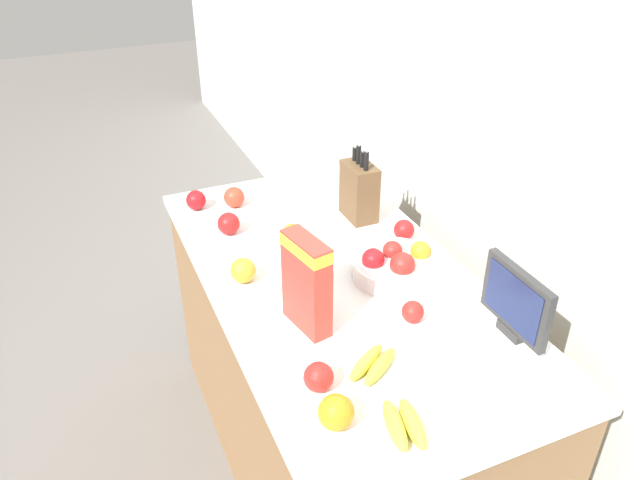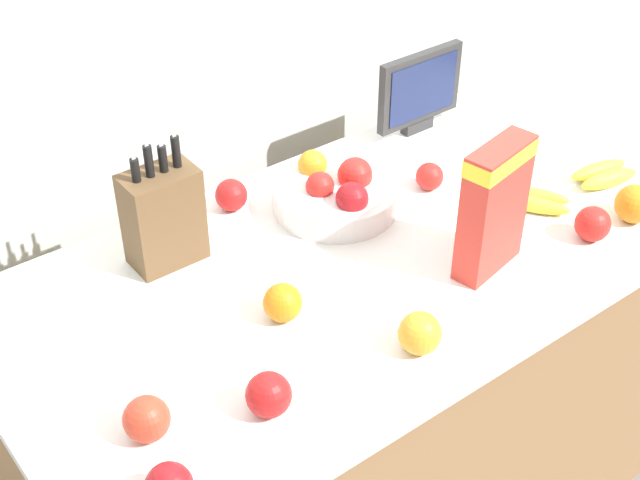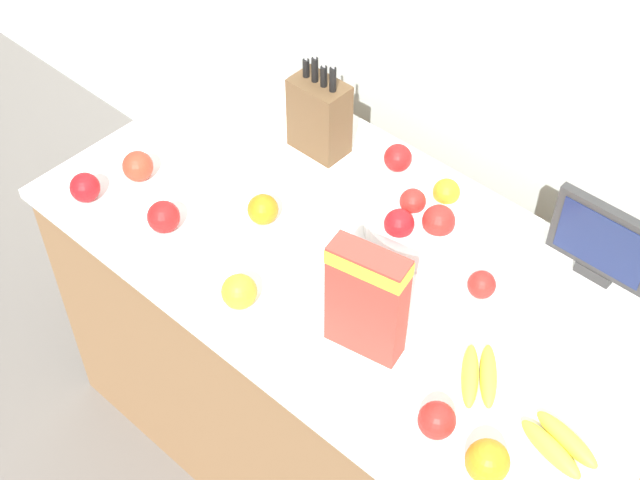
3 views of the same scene
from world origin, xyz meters
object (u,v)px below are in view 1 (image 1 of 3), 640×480
Objects in this scene: cereal_box at (307,280)px; orange_mid_left at (292,235)px; fruit_bowl at (396,265)px; apple_rightmost at (234,197)px; apple_by_knife_block at (404,230)px; orange_front_center at (243,270)px; knife_block at (359,191)px; apple_rear at (319,377)px; apple_front at (196,200)px; apple_leftmost at (413,312)px; banana_bunch_right at (404,424)px; small_monitor at (516,302)px; banana_bunch_left at (373,364)px; apple_near_bananas at (229,224)px; orange_back_center at (336,412)px.

orange_mid_left is (-0.44, 0.12, -0.12)m from cereal_box.
fruit_bowl is 3.55× the size of apple_rightmost.
apple_by_knife_block is 0.90× the size of orange_front_center.
apple_rear is (0.77, -0.50, -0.07)m from knife_block.
cereal_box is 0.85m from apple_front.
cereal_box is 3.76× the size of apple_front.
apple_front is 0.81m from apple_by_knife_block.
knife_block reaches higher than apple_leftmost.
orange_mid_left is at bearing 175.79° from banana_bunch_right.
fruit_bowl is 0.86m from apple_front.
knife_block is 4.03× the size of apple_rightmost.
apple_front is at bearing -149.93° from small_monitor.
apple_rear reaches higher than apple_by_knife_block.
apple_rightmost reaches higher than banana_bunch_left.
apple_front is 0.99× the size of orange_mid_left.
banana_bunch_right is at bearing -3.98° from cereal_box.
small_monitor is at bearing 112.19° from banana_bunch_right.
apple_leftmost is at bearing 146.55° from banana_bunch_right.
banana_bunch_left is 0.25m from apple_leftmost.
small_monitor is 0.50m from banana_bunch_right.
banana_bunch_left is 2.25× the size of apple_rightmost.
orange_front_center is (-0.53, -0.19, 0.02)m from banana_bunch_left.
apple_front is at bearing -177.86° from orange_front_center.
apple_rightmost is (-0.79, 0.02, -0.12)m from cereal_box.
apple_by_knife_block reaches higher than banana_bunch_left.
fruit_bowl is 0.24m from apple_by_knife_block.
apple_front reaches higher than banana_bunch_left.
knife_block reaches higher than banana_bunch_right.
apple_near_bananas is (-0.08, -0.49, -0.07)m from knife_block.
knife_block reaches higher than apple_by_knife_block.
knife_block is at bearing 147.17° from apple_rear.
small_monitor is 0.90× the size of fruit_bowl.
cereal_box is at bearing 8.50° from apple_front.
apple_leftmost reaches higher than banana_bunch_right.
banana_bunch_left is at bearing -23.81° from knife_block.
orange_back_center is (-0.08, -0.14, 0.02)m from banana_bunch_right.
apple_by_knife_block is at bearing -178.90° from small_monitor.
cereal_box is at bearing -15.88° from orange_mid_left.
apple_by_knife_block is at bearing 134.38° from apple_rear.
cereal_box is 1.01× the size of fruit_bowl.
fruit_bowl reaches higher than orange_back_center.
orange_front_center is at bearing -178.20° from orange_back_center.
small_monitor is 3.46× the size of apple_by_knife_block.
small_monitor is 1.42× the size of banana_bunch_left.
orange_front_center reaches higher than apple_near_bananas.
orange_front_center reaches higher than apple_rightmost.
small_monitor is 2.92× the size of orange_back_center.
apple_leftmost is 0.46m from orange_back_center.
apple_leftmost is (0.11, 0.29, -0.13)m from cereal_box.
banana_bunch_right is 2.37× the size of apple_by_knife_block.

